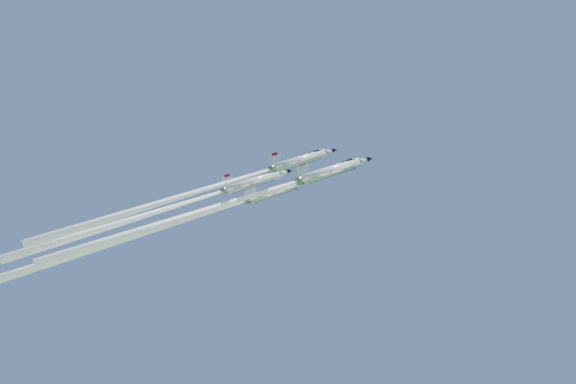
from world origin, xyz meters
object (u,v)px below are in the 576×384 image
Objects in this scene: jet_right at (200,191)px; jet_slot at (164,209)px; jet_lead at (227,204)px; jet_left at (169,225)px.

jet_right is 9.59m from jet_slot.
jet_slot is at bearing -147.43° from jet_right.
jet_slot is (-7.68, -8.53, -1.57)m from jet_lead.
jet_right reaches higher than jet_slot.
jet_left is 8.64m from jet_slot.
jet_slot is at bearing -95.23° from jet_lead.
jet_lead reaches higher than jet_slot.
jet_right is at bearing 10.02° from jet_left.
jet_left is at bearing -135.02° from jet_lead.
jet_lead is 9.38m from jet_right.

